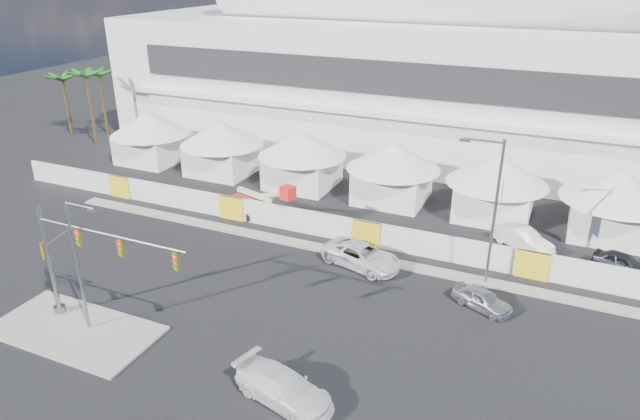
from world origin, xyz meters
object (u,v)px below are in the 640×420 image
at_px(pickup_curb, 362,256).
at_px(streetlight_median, 79,258).
at_px(traffic_mast, 77,261).
at_px(sedan_silver, 482,299).
at_px(lot_car_a, 523,239).
at_px(boom_lift, 253,204).
at_px(pickup_near, 284,388).
at_px(lot_car_b, 623,262).
at_px(streetlight_curb, 492,203).

relative_size(pickup_curb, streetlight_median, 0.72).
relative_size(pickup_curb, traffic_mast, 0.56).
distance_m(sedan_silver, traffic_mast, 24.51).
xyz_separation_m(sedan_silver, traffic_mast, (-21.47, -11.27, 3.57)).
height_order(lot_car_a, traffic_mast, traffic_mast).
height_order(sedan_silver, boom_lift, boom_lift).
xyz_separation_m(pickup_near, lot_car_b, (15.81, 21.16, -0.11)).
height_order(pickup_curb, traffic_mast, traffic_mast).
height_order(lot_car_a, boom_lift, boom_lift).
height_order(lot_car_b, streetlight_median, streetlight_median).
bearing_deg(lot_car_a, sedan_silver, -154.92).
height_order(lot_car_a, streetlight_median, streetlight_median).
bearing_deg(pickup_near, pickup_curb, 19.19).
distance_m(streetlight_median, boom_lift, 18.67).
height_order(sedan_silver, traffic_mast, traffic_mast).
xyz_separation_m(sedan_silver, streetlight_curb, (-0.48, 3.21, 5.20)).
relative_size(lot_car_a, traffic_mast, 0.46).
bearing_deg(traffic_mast, lot_car_a, 42.17).
bearing_deg(traffic_mast, pickup_curb, 46.21).
xyz_separation_m(pickup_near, lot_car_a, (9.02, 21.87, 0.00)).
bearing_deg(sedan_silver, streetlight_median, 143.43).
distance_m(sedan_silver, lot_car_b, 12.03).
xyz_separation_m(pickup_near, boom_lift, (-12.75, 18.90, 0.24)).
relative_size(pickup_near, traffic_mast, 0.52).
xyz_separation_m(pickup_curb, lot_car_b, (16.98, 6.77, -0.14)).
relative_size(traffic_mast, streetlight_median, 1.28).
height_order(lot_car_a, lot_car_b, lot_car_a).
xyz_separation_m(streetlight_median, streetlight_curb, (20.19, 14.97, 0.99)).
relative_size(pickup_curb, lot_car_b, 1.48).
bearing_deg(lot_car_b, pickup_curb, 130.38).
bearing_deg(lot_car_b, traffic_mast, 142.66).
distance_m(lot_car_b, streetlight_median, 35.70).
distance_m(pickup_near, streetlight_median, 13.73).
bearing_deg(traffic_mast, lot_car_b, 34.00).
bearing_deg(pickup_near, streetlight_curb, -9.91).
bearing_deg(streetlight_curb, streetlight_median, -143.45).
bearing_deg(streetlight_curb, lot_car_b, 32.50).
bearing_deg(streetlight_median, pickup_curb, 49.07).
bearing_deg(lot_car_a, streetlight_curb, -163.32).
bearing_deg(pickup_curb, traffic_mast, 151.43).
height_order(streetlight_median, streetlight_curb, streetlight_curb).
bearing_deg(lot_car_a, pickup_curb, 160.04).
bearing_deg(pickup_near, lot_car_b, -22.24).
height_order(pickup_curb, lot_car_b, pickup_curb).
bearing_deg(traffic_mast, streetlight_median, -31.53).
bearing_deg(pickup_near, traffic_mast, 99.93).
xyz_separation_m(lot_car_a, lot_car_b, (6.79, -0.71, -0.12)).
height_order(pickup_curb, boom_lift, boom_lift).
distance_m(lot_car_b, traffic_mast, 36.01).
distance_m(pickup_curb, boom_lift, 12.43).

